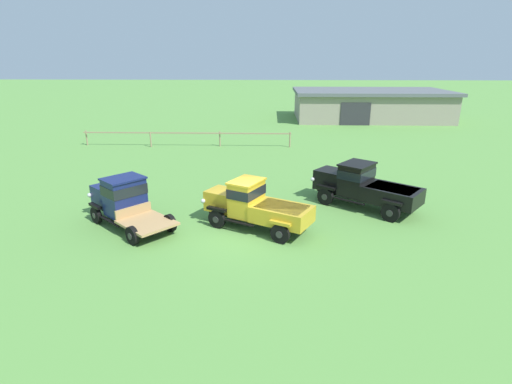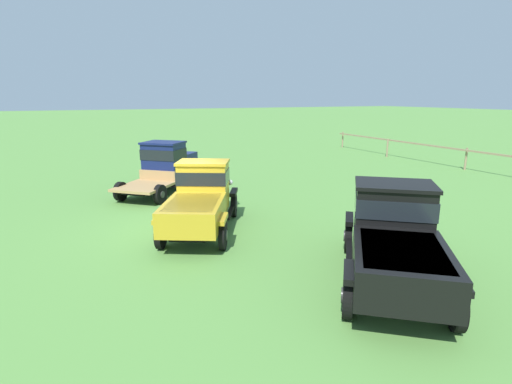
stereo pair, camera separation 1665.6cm
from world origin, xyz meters
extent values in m
plane|color=#5B9342|center=(0.00, 0.00, 0.00)|extent=(240.00, 240.00, 0.00)
cylinder|color=#997F60|center=(-3.03, 17.18, 0.62)|extent=(0.12, 0.12, 1.24)
cylinder|color=#997F60|center=(-8.69, 16.73, 0.62)|extent=(0.12, 0.12, 1.24)
cylinder|color=#997F60|center=(-14.25, 17.23, 0.62)|extent=(0.12, 0.12, 1.24)
cube|color=#997F60|center=(-5.76, 17.02, 1.12)|extent=(17.19, 0.08, 0.10)
cylinder|color=black|center=(-6.54, 0.84, 0.38)|extent=(0.70, 0.65, 0.76)
cylinder|color=#2D2D2D|center=(-6.62, 0.76, 0.38)|extent=(0.22, 0.20, 0.27)
cylinder|color=black|center=(-5.38, 2.14, 0.38)|extent=(0.70, 0.65, 0.76)
cylinder|color=#2D2D2D|center=(-5.30, 2.23, 0.38)|extent=(0.22, 0.20, 0.27)
cylinder|color=black|center=(-4.24, -1.23, 0.38)|extent=(0.70, 0.65, 0.76)
cylinder|color=#2D2D2D|center=(-4.31, -1.31, 0.38)|extent=(0.22, 0.20, 0.27)
cylinder|color=black|center=(-3.07, 0.08, 0.38)|extent=(0.70, 0.65, 0.76)
cylinder|color=#2D2D2D|center=(-2.99, 0.16, 0.38)|extent=(0.22, 0.20, 0.27)
cube|color=black|center=(-4.89, 0.54, 0.46)|extent=(3.96, 3.69, 0.12)
cube|color=#141E51|center=(-6.13, 1.64, 1.00)|extent=(1.95, 1.92, 0.97)
cube|color=silver|center=(-6.67, 2.13, 0.95)|extent=(0.69, 0.76, 0.72)
sphere|color=silver|center=(-7.12, 1.65, 1.03)|extent=(0.20, 0.20, 0.20)
sphere|color=silver|center=(-6.24, 2.63, 1.03)|extent=(0.20, 0.20, 0.20)
cube|color=black|center=(-6.54, 0.84, 0.81)|extent=(0.78, 0.73, 0.12)
cube|color=black|center=(-5.38, 2.14, 0.81)|extent=(0.78, 0.73, 0.12)
cube|color=#141E51|center=(-5.13, 0.75, 1.30)|extent=(1.90, 1.93, 1.56)
cube|color=black|center=(-5.13, 0.75, 1.65)|extent=(1.96, 1.99, 0.44)
cube|color=#141E51|center=(-5.13, 0.75, 2.12)|extent=(2.04, 2.06, 0.08)
cube|color=black|center=(-5.61, 0.03, 0.44)|extent=(1.32, 1.20, 0.05)
cube|color=black|center=(-4.47, 1.31, 0.44)|extent=(1.32, 1.20, 0.05)
cube|color=tan|center=(-3.89, -0.36, 0.57)|extent=(2.79, 2.76, 0.10)
cube|color=tan|center=(-4.66, 0.33, 0.80)|extent=(1.17, 1.29, 0.44)
cylinder|color=black|center=(-1.13, 0.51, 0.41)|extent=(0.79, 0.52, 0.81)
cylinder|color=#2D2D2D|center=(-1.17, 0.43, 0.41)|extent=(0.27, 0.16, 0.28)
cylinder|color=black|center=(-0.34, 2.01, 0.41)|extent=(0.79, 0.52, 0.81)
cylinder|color=#2D2D2D|center=(-0.29, 2.10, 0.41)|extent=(0.27, 0.16, 0.28)
cylinder|color=black|center=(1.57, -0.91, 0.41)|extent=(0.79, 0.52, 0.81)
cylinder|color=#2D2D2D|center=(1.52, -1.00, 0.41)|extent=(0.27, 0.16, 0.28)
cylinder|color=black|center=(2.36, 0.59, 0.41)|extent=(0.79, 0.52, 0.81)
cylinder|color=#2D2D2D|center=(2.40, 0.67, 0.41)|extent=(0.27, 0.16, 0.28)
cube|color=black|center=(0.59, 0.56, 0.49)|extent=(4.31, 2.87, 0.12)
cube|color=gold|center=(-0.91, 1.36, 0.99)|extent=(1.76, 1.69, 0.89)
cube|color=silver|center=(-1.49, 1.66, 0.95)|extent=(0.49, 0.85, 0.67)
sphere|color=silver|center=(-1.80, 1.11, 1.01)|extent=(0.20, 0.20, 0.20)
sphere|color=silver|center=(-1.20, 2.23, 1.01)|extent=(0.20, 0.20, 0.20)
cube|color=black|center=(-1.13, 0.51, 0.86)|extent=(0.92, 0.61, 0.12)
cube|color=black|center=(-0.34, 2.01, 0.86)|extent=(0.92, 0.61, 0.12)
cube|color=gold|center=(0.15, 0.80, 1.28)|extent=(1.61, 1.80, 1.46)
cube|color=black|center=(0.15, 0.80, 1.60)|extent=(1.66, 1.85, 0.41)
cube|color=gold|center=(0.15, 0.80, 2.05)|extent=(1.73, 1.91, 0.08)
cube|color=black|center=(-0.15, 0.02, 0.47)|extent=(1.34, 0.80, 0.05)
cube|color=black|center=(0.62, 1.48, 0.47)|extent=(1.34, 0.80, 0.05)
cube|color=gold|center=(1.65, 0.00, 0.89)|extent=(2.82, 2.49, 0.68)
cube|color=black|center=(1.65, 0.00, 1.20)|extent=(2.38, 2.10, 0.06)
cube|color=gold|center=(1.57, -0.91, 0.86)|extent=(0.88, 0.59, 0.12)
cube|color=gold|center=(2.36, 0.59, 0.86)|extent=(0.88, 0.59, 0.12)
cylinder|color=black|center=(3.92, 3.56, 0.43)|extent=(0.79, 0.67, 0.86)
cylinder|color=#2D2D2D|center=(3.85, 3.47, 0.43)|extent=(0.25, 0.21, 0.30)
cylinder|color=black|center=(5.09, 5.03, 0.43)|extent=(0.79, 0.67, 0.86)
cylinder|color=#2D2D2D|center=(5.15, 5.12, 0.43)|extent=(0.25, 0.21, 0.30)
cylinder|color=black|center=(6.54, 1.48, 0.43)|extent=(0.79, 0.67, 0.86)
cylinder|color=#2D2D2D|center=(6.48, 1.39, 0.43)|extent=(0.25, 0.21, 0.30)
cylinder|color=black|center=(7.71, 2.96, 0.43)|extent=(0.79, 0.67, 0.86)
cylinder|color=#2D2D2D|center=(7.78, 3.04, 0.43)|extent=(0.25, 0.21, 0.30)
cube|color=black|center=(5.78, 3.28, 0.51)|extent=(4.39, 3.78, 0.12)
cube|color=black|center=(4.33, 4.43, 1.07)|extent=(1.98, 1.95, 0.99)
cube|color=silver|center=(3.77, 4.87, 1.02)|extent=(0.69, 0.85, 0.74)
sphere|color=silver|center=(3.32, 4.33, 1.09)|extent=(0.20, 0.20, 0.20)
sphere|color=silver|center=(4.20, 5.43, 1.09)|extent=(0.20, 0.20, 0.20)
cube|color=black|center=(3.92, 3.56, 0.91)|extent=(0.90, 0.77, 0.12)
cube|color=black|center=(5.09, 5.03, 0.91)|extent=(0.90, 0.77, 0.12)
cube|color=black|center=(5.38, 3.60, 1.32)|extent=(1.97, 2.04, 1.50)
cube|color=black|center=(5.38, 3.60, 1.66)|extent=(2.03, 2.10, 0.42)
cube|color=black|center=(5.38, 3.60, 2.11)|extent=(2.11, 2.18, 0.08)
cube|color=black|center=(4.90, 2.80, 0.49)|extent=(1.40, 1.15, 0.05)
cube|color=black|center=(6.04, 4.25, 0.49)|extent=(1.40, 1.15, 0.05)
cube|color=black|center=(6.83, 2.45, 0.94)|extent=(3.04, 2.92, 0.73)
cube|color=black|center=(6.83, 2.45, 1.27)|extent=(2.56, 2.46, 0.06)
cube|color=black|center=(6.54, 1.48, 0.91)|extent=(0.86, 0.74, 0.12)
cube|color=black|center=(7.71, 2.96, 0.91)|extent=(0.86, 0.74, 0.12)
camera|label=1|loc=(1.14, -15.31, 7.02)|focal=28.00mm
camera|label=2|loc=(11.92, -2.97, 4.05)|focal=28.00mm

